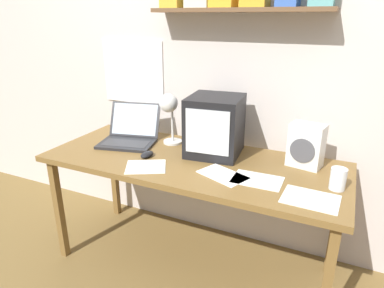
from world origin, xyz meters
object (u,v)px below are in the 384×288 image
at_px(juice_glass, 338,180).
at_px(loose_paper_near_monitor, 310,199).
at_px(corner_desk, 192,169).
at_px(computer_mouse, 147,154).
at_px(printed_handout, 257,180).
at_px(desk_lamp, 169,109).
at_px(space_heater, 306,145).
at_px(loose_paper_near_laptop, 223,175).
at_px(open_notebook, 146,167).
at_px(laptop, 130,133).
at_px(crt_monitor, 215,126).

relative_size(juice_glass, loose_paper_near_monitor, 0.42).
height_order(corner_desk, juice_glass, juice_glass).
xyz_separation_m(computer_mouse, printed_handout, (0.70, -0.03, -0.01)).
bearing_deg(printed_handout, desk_lamp, 158.83).
relative_size(juice_glass, printed_handout, 0.42).
relative_size(space_heater, loose_paper_near_laptop, 0.83).
bearing_deg(open_notebook, printed_handout, 9.53).
bearing_deg(loose_paper_near_laptop, space_heater, 39.85).
bearing_deg(printed_handout, laptop, 167.00).
xyz_separation_m(crt_monitor, laptop, (-0.60, -0.04, -0.12)).
bearing_deg(juice_glass, printed_handout, -169.01).
distance_m(laptop, loose_paper_near_monitor, 1.27).
bearing_deg(loose_paper_near_laptop, juice_glass, 9.36).
height_order(corner_desk, loose_paper_near_laptop, loose_paper_near_laptop).
bearing_deg(desk_lamp, computer_mouse, -109.88).
relative_size(crt_monitor, computer_mouse, 3.33).
xyz_separation_m(desk_lamp, loose_paper_near_laptop, (0.47, -0.27, -0.25)).
bearing_deg(computer_mouse, juice_glass, 2.52).
bearing_deg(printed_handout, loose_paper_near_laptop, -174.07).
bearing_deg(printed_handout, space_heater, 56.88).
distance_m(crt_monitor, open_notebook, 0.49).
height_order(crt_monitor, loose_paper_near_laptop, crt_monitor).
xyz_separation_m(desk_lamp, computer_mouse, (-0.04, -0.23, -0.24)).
relative_size(laptop, computer_mouse, 3.91).
bearing_deg(computer_mouse, laptop, 142.66).
height_order(computer_mouse, loose_paper_near_monitor, computer_mouse).
distance_m(laptop, space_heater, 1.15).
height_order(juice_glass, loose_paper_near_monitor, juice_glass).
relative_size(laptop, printed_handout, 1.63).
bearing_deg(juice_glass, open_notebook, -169.91).
bearing_deg(printed_handout, corner_desk, 166.07).
bearing_deg(juice_glass, corner_desk, 177.75).
relative_size(crt_monitor, open_notebook, 1.26).
height_order(crt_monitor, desk_lamp, crt_monitor).
relative_size(loose_paper_near_monitor, loose_paper_near_laptop, 0.88).
bearing_deg(laptop, loose_paper_near_laptop, -30.63).
height_order(desk_lamp, loose_paper_near_monitor, desk_lamp).
xyz_separation_m(laptop, space_heater, (1.14, 0.08, 0.06)).
bearing_deg(loose_paper_near_monitor, computer_mouse, 173.18).
xyz_separation_m(laptop, loose_paper_near_monitor, (1.23, -0.31, -0.06)).
distance_m(corner_desk, computer_mouse, 0.29).
relative_size(loose_paper_near_monitor, open_notebook, 0.93).
bearing_deg(computer_mouse, loose_paper_near_laptop, -5.18).
height_order(desk_lamp, space_heater, desk_lamp).
bearing_deg(desk_lamp, printed_handout, -31.98).
distance_m(space_heater, open_notebook, 0.92).
distance_m(crt_monitor, laptop, 0.62).
xyz_separation_m(space_heater, loose_paper_near_monitor, (0.09, -0.39, -0.12)).
bearing_deg(space_heater, loose_paper_near_monitor, -66.66).
bearing_deg(juice_glass, desk_lamp, 170.16).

